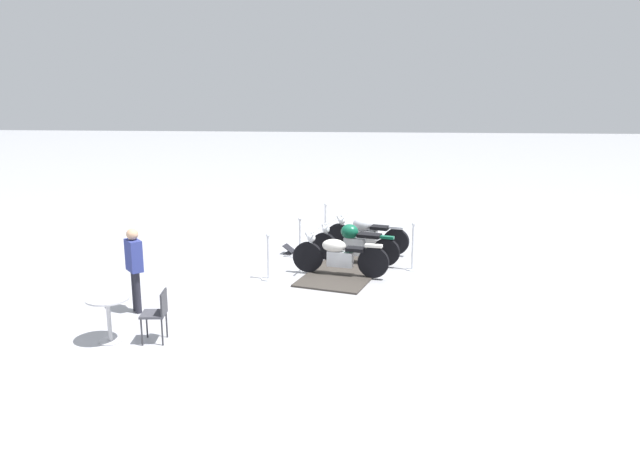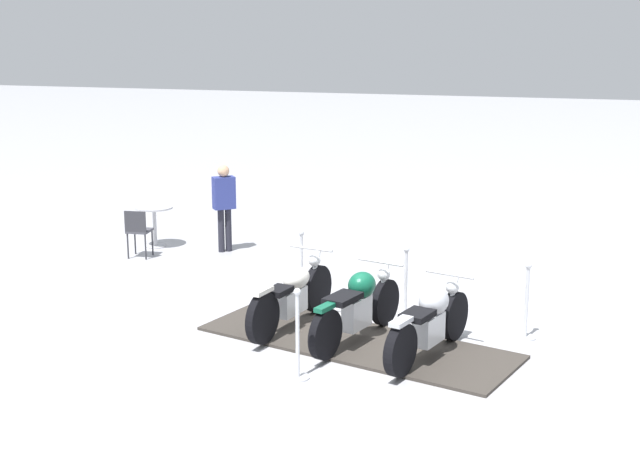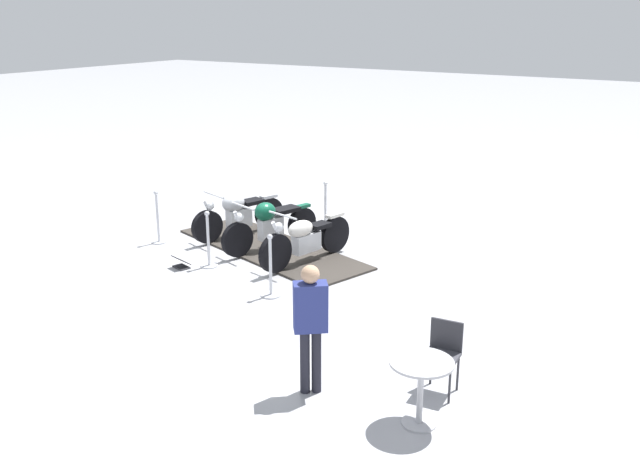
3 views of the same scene
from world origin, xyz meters
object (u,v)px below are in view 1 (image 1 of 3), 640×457
Objects in this scene: stanchion_right_rear at (268,265)px; motorcycle_cream at (339,255)px; stanchion_right_front at (325,228)px; bystander_person at (134,263)px; cafe_chair_near_table at (157,312)px; info_placard at (289,251)px; stanchion_left_mid at (413,253)px; motorcycle_forest at (353,242)px; motorcycle_chrome at (366,233)px; cafe_table at (108,309)px; stanchion_right_mid at (300,245)px.

motorcycle_cream is at bearing 12.87° from stanchion_right_rear.
stanchion_right_front is 0.66× the size of bystander_person.
motorcycle_cream reaches higher than cafe_chair_near_table.
bystander_person is (-2.38, -4.33, 0.90)m from info_placard.
stanchion_right_rear is at bearing -168.67° from info_placard.
stanchion_left_mid reaches higher than stanchion_right_rear.
stanchion_left_mid reaches higher than motorcycle_forest.
motorcycle_forest reaches higher than cafe_chair_near_table.
motorcycle_chrome is 2.02× the size of stanchion_right_rear.
bystander_person is (-5.43, -3.15, 0.56)m from stanchion_left_mid.
cafe_table is at bearing -120.68° from stanchion_right_rear.
motorcycle_cream is 1.59m from stanchion_right_rear.
motorcycle_chrome is at bearing 21.08° from stanchion_right_mid.
stanchion_right_rear reaches higher than cafe_chair_near_table.
motorcycle_chrome is 2.70× the size of cafe_table.
bystander_person reaches higher than stanchion_right_rear.
cafe_chair_near_table is (-3.47, -5.92, 0.02)m from motorcycle_chrome.
bystander_person reaches higher than stanchion_left_mid.
stanchion_right_front is 1.37× the size of cafe_table.
cafe_chair_near_table is 1.66m from bystander_person.
motorcycle_forest is 1.40m from stanchion_right_mid.
stanchion_left_mid is at bearing -140.85° from cafe_chair_near_table.
info_placard is 5.03m from bystander_person.
stanchion_right_front is (1.04, 3.52, 0.04)m from stanchion_right_rear.
bystander_person reaches higher than stanchion_right_mid.
motorcycle_chrome is at bearing -45.62° from stanchion_right_front.
stanchion_right_mid reaches higher than motorcycle_chrome.
stanchion_right_front is 7.44m from cafe_chair_near_table.
motorcycle_cream is (-0.31, -1.02, -0.04)m from motorcycle_forest.
motorcycle_chrome is 5.96× the size of info_placard.
stanchion_right_mid is 2.93× the size of info_placard.
cafe_table is (-5.38, -4.57, 0.17)m from stanchion_left_mid.
cafe_table is at bearing -0.00° from cafe_chair_near_table.
stanchion_right_rear is (-1.85, -1.37, -0.21)m from motorcycle_forest.
motorcycle_cream is 5.41m from cafe_table.
stanchion_right_rear is (-3.24, -0.96, -0.09)m from stanchion_left_mid.
motorcycle_cream is 1.34× the size of bystander_person.
stanchion_right_front is 7.81m from cafe_table.
motorcycle_forest is at bearing 90.65° from motorcycle_chrome.
cafe_table is (-3.18, -7.13, 0.22)m from stanchion_right_front.
bystander_person is (-2.71, -3.95, 0.63)m from stanchion_right_mid.
motorcycle_chrome reaches higher than info_placard.
cafe_table is at bearing 71.28° from motorcycle_chrome.
motorcycle_chrome is at bearing -125.78° from cafe_chair_near_table.
motorcycle_cream reaches higher than info_placard.
motorcycle_chrome is 3.22m from stanchion_right_rear.
stanchion_left_mid is 1.09× the size of stanchion_right_rear.
motorcycle_forest is 2.01× the size of stanchion_right_front.
stanchion_right_front is at bearing 21.58° from bystander_person.
stanchion_right_front reaches higher than stanchion_right_rear.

